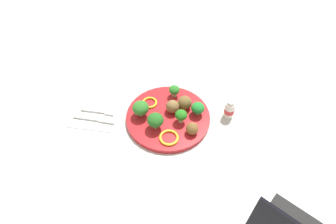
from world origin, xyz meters
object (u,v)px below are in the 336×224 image
object	(u,v)px
broccoli_floret_mid_left	(174,90)
napkin	(96,116)
broccoli_floret_mid_right	(181,115)
pepper_ring_mid_right	(150,103)
plate	(168,117)
broccoli_floret_front_left	(141,109)
meatball_near_rim	(185,103)
pepper_ring_front_left	(169,138)
fork	(100,111)
meatball_back_right	(173,107)
broccoli_floret_far_rim	(198,108)
broccoli_floret_back_right	(155,120)
meatball_mid_left	(192,129)
knife	(96,119)
yogurt_bottle	(229,109)

from	to	relation	value
broccoli_floret_mid_left	napkin	bearing A→B (deg)	-160.18
broccoli_floret_mid_right	pepper_ring_mid_right	world-z (taller)	broccoli_floret_mid_right
plate	broccoli_floret_front_left	bearing A→B (deg)	-177.21
meatball_near_rim	pepper_ring_front_left	world-z (taller)	meatball_near_rim
pepper_ring_front_left	broccoli_floret_front_left	bearing A→B (deg)	137.85
pepper_ring_front_left	fork	xyz separation A→B (m)	(-0.24, 0.11, -0.01)
meatball_back_right	pepper_ring_front_left	distance (m)	0.12
broccoli_floret_far_rim	broccoli_floret_back_right	distance (m)	0.15
broccoli_floret_front_left	broccoli_floret_mid_right	world-z (taller)	broccoli_floret_front_left
broccoli_floret_mid_right	plate	bearing A→B (deg)	154.09
pepper_ring_mid_right	meatball_back_right	bearing A→B (deg)	-21.55
meatball_back_right	meatball_near_rim	xyz separation A→B (m)	(0.04, 0.02, 0.00)
broccoli_floret_back_right	plate	bearing A→B (deg)	53.20
broccoli_floret_back_right	meatball_back_right	xyz separation A→B (m)	(0.05, 0.07, -0.01)
plate	pepper_ring_mid_right	xyz separation A→B (m)	(-0.07, 0.05, 0.01)
meatball_mid_left	fork	world-z (taller)	meatball_mid_left
broccoli_floret_back_right	meatball_mid_left	world-z (taller)	broccoli_floret_back_right
fork	broccoli_floret_mid_right	bearing A→B (deg)	-7.79
meatball_back_right	fork	world-z (taller)	meatball_back_right
broccoli_floret_mid_left	meatball_near_rim	xyz separation A→B (m)	(0.04, -0.05, -0.00)
plate	broccoli_floret_far_rim	distance (m)	0.10
broccoli_floret_back_right	meatball_near_rim	distance (m)	0.13
meatball_near_rim	pepper_ring_front_left	bearing A→B (deg)	-109.32
meatball_mid_left	knife	distance (m)	0.32
broccoli_floret_front_left	fork	xyz separation A→B (m)	(-0.15, 0.02, -0.04)
meatball_back_right	fork	bearing A→B (deg)	-178.78
broccoli_floret_mid_right	yogurt_bottle	distance (m)	0.17
knife	yogurt_bottle	world-z (taller)	yogurt_bottle
broccoli_floret_mid_right	meatball_back_right	size ratio (longest dim) A/B	1.06
meatball_near_rim	fork	xyz separation A→B (m)	(-0.29, -0.02, -0.03)
meatball_back_right	yogurt_bottle	size ratio (longest dim) A/B	0.64
napkin	broccoli_floret_far_rim	bearing A→B (deg)	2.51
plate	broccoli_floret_mid_left	bearing A→B (deg)	79.69
broccoli_floret_front_left	plate	bearing A→B (deg)	2.79
broccoli_floret_mid_right	meatball_near_rim	distance (m)	0.06
meatball_mid_left	yogurt_bottle	world-z (taller)	yogurt_bottle
plate	yogurt_bottle	size ratio (longest dim) A/B	3.98
broccoli_floret_front_left	meatball_near_rim	size ratio (longest dim) A/B	1.19
broccoli_floret_mid_left	fork	size ratio (longest dim) A/B	0.36
pepper_ring_mid_right	meatball_near_rim	bearing A→B (deg)	-6.38
meatball_back_right	yogurt_bottle	xyz separation A→B (m)	(0.19, 0.00, -0.01)
pepper_ring_front_left	fork	world-z (taller)	pepper_ring_front_left
broccoli_floret_back_right	fork	world-z (taller)	broccoli_floret_back_right
fork	broccoli_floret_mid_left	bearing A→B (deg)	17.03
broccoli_floret_back_right	broccoli_floret_far_rim	bearing A→B (deg)	25.73
plate	knife	bearing A→B (deg)	-175.53
broccoli_floret_back_right	knife	distance (m)	0.21
plate	broccoli_floret_back_right	distance (m)	0.08
plate	yogurt_bottle	xyz separation A→B (m)	(0.20, 0.03, 0.02)
napkin	meatball_mid_left	bearing A→B (deg)	-11.36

